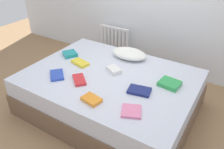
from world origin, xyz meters
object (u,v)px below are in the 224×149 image
(textbook_white, at_px, (114,70))
(textbook_orange, at_px, (91,99))
(textbook_blue, at_px, (57,75))
(pillow, at_px, (129,54))
(textbook_green, at_px, (170,84))
(bed, at_px, (110,92))
(radiator, at_px, (114,40))
(textbook_teal, at_px, (70,54))
(textbook_navy, at_px, (139,91))
(textbook_yellow, at_px, (80,63))
(textbook_pink, at_px, (131,111))
(textbook_red, at_px, (79,80))

(textbook_white, height_order, textbook_orange, textbook_white)
(textbook_blue, bearing_deg, pillow, 102.85)
(textbook_green, distance_m, textbook_orange, 0.88)
(bed, distance_m, textbook_orange, 0.59)
(radiator, height_order, textbook_teal, radiator)
(bed, distance_m, textbook_green, 0.75)
(bed, height_order, textbook_teal, textbook_teal)
(textbook_blue, distance_m, textbook_green, 1.29)
(pillow, relative_size, textbook_green, 2.21)
(pillow, xyz_separation_m, textbook_navy, (0.47, -0.64, -0.04))
(textbook_white, bearing_deg, textbook_yellow, -144.32)
(radiator, xyz_separation_m, textbook_yellow, (0.21, -1.17, 0.15))
(pillow, xyz_separation_m, textbook_orange, (0.13, -1.03, -0.04))
(textbook_yellow, bearing_deg, textbook_navy, 3.98)
(textbook_orange, height_order, textbook_pink, textbook_orange)
(radiator, xyz_separation_m, textbook_blue, (0.16, -1.55, 0.15))
(bed, xyz_separation_m, textbook_green, (0.67, 0.16, 0.28))
(textbook_white, bearing_deg, textbook_red, -92.43)
(radiator, bearing_deg, textbook_red, -73.26)
(textbook_yellow, xyz_separation_m, textbook_white, (0.46, 0.07, 0.01))
(textbook_navy, height_order, textbook_pink, textbook_navy)
(textbook_red, distance_m, textbook_teal, 0.68)
(textbook_red, xyz_separation_m, textbook_green, (0.90, 0.45, 0.01))
(textbook_red, height_order, textbook_navy, textbook_navy)
(textbook_red, distance_m, textbook_yellow, 0.40)
(bed, relative_size, textbook_green, 9.24)
(pillow, xyz_separation_m, textbook_red, (-0.21, -0.81, -0.04))
(textbook_red, xyz_separation_m, textbook_blue, (-0.29, -0.06, -0.00))
(pillow, height_order, textbook_white, pillow)
(radiator, height_order, textbook_white, radiator)
(textbook_yellow, height_order, textbook_teal, textbook_teal)
(pillow, relative_size, textbook_white, 2.58)
(radiator, xyz_separation_m, pillow, (0.65, -0.68, 0.19))
(textbook_yellow, bearing_deg, textbook_teal, 169.90)
(textbook_green, bearing_deg, textbook_pink, -97.79)
(textbook_white, bearing_deg, textbook_pink, -18.35)
(textbook_navy, bearing_deg, textbook_red, -177.27)
(pillow, bearing_deg, textbook_pink, -60.76)
(radiator, relative_size, textbook_pink, 3.03)
(textbook_orange, bearing_deg, radiator, 125.05)
(radiator, height_order, textbook_green, radiator)
(textbook_navy, bearing_deg, bed, 153.12)
(radiator, relative_size, textbook_blue, 2.37)
(textbook_navy, relative_size, textbook_pink, 1.28)
(textbook_blue, bearing_deg, bed, 76.67)
(radiator, bearing_deg, textbook_yellow, -80.03)
(textbook_teal, bearing_deg, textbook_green, 33.03)
(textbook_pink, bearing_deg, bed, 115.38)
(textbook_teal, bearing_deg, textbook_yellow, 8.89)
(radiator, relative_size, textbook_white, 2.99)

